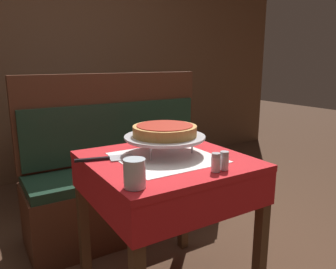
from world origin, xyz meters
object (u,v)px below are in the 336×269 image
(pizza_server, at_px, (108,158))
(salt_shaker, at_px, (216,163))
(dining_table_front, at_px, (166,180))
(pepper_shaker, at_px, (224,161))
(booth_bench, at_px, (125,184))
(water_glass_near, at_px, (135,173))
(dining_table_rear, at_px, (82,124))
(condiment_caddy, at_px, (67,108))
(deep_dish_pizza, at_px, (165,130))
(pizza_pan_stand, at_px, (165,138))

(pizza_server, xyz_separation_m, salt_shaker, (0.32, -0.40, 0.04))
(salt_shaker, bearing_deg, dining_table_front, 103.21)
(pizza_server, height_order, pepper_shaker, pepper_shaker)
(booth_bench, xyz_separation_m, water_glass_near, (-0.41, -1.01, 0.47))
(salt_shaker, bearing_deg, dining_table_rear, 89.73)
(condiment_caddy, bearing_deg, pepper_shaker, -85.69)
(water_glass_near, bearing_deg, dining_table_rear, 78.54)
(salt_shaker, relative_size, condiment_caddy, 0.52)
(deep_dish_pizza, height_order, pizza_server, deep_dish_pizza)
(water_glass_near, bearing_deg, deep_dish_pizza, 44.95)
(pizza_server, bearing_deg, water_glass_near, -97.03)
(dining_table_front, bearing_deg, booth_bench, 81.67)
(condiment_caddy, bearing_deg, dining_table_rear, -34.47)
(dining_table_rear, relative_size, water_glass_near, 7.66)
(salt_shaker, distance_m, condiment_caddy, 1.93)
(booth_bench, distance_m, condiment_caddy, 1.01)
(dining_table_front, relative_size, booth_bench, 0.55)
(pizza_pan_stand, relative_size, pepper_shaker, 5.02)
(booth_bench, xyz_separation_m, pepper_shaker, (0.00, -1.03, 0.45))
(dining_table_front, height_order, deep_dish_pizza, deep_dish_pizza)
(pizza_pan_stand, xyz_separation_m, condiment_caddy, (-0.06, 1.59, -0.04))
(salt_shaker, bearing_deg, pizza_pan_stand, 96.31)
(dining_table_front, xyz_separation_m, booth_bench, (0.11, 0.75, -0.30))
(deep_dish_pizza, relative_size, condiment_caddy, 2.06)
(booth_bench, bearing_deg, pepper_shaker, -89.83)
(dining_table_front, height_order, water_glass_near, water_glass_near)
(pizza_pan_stand, height_order, salt_shaker, pizza_pan_stand)
(booth_bench, bearing_deg, salt_shaker, -92.40)
(booth_bench, bearing_deg, pizza_pan_stand, -96.74)
(salt_shaker, bearing_deg, condiment_caddy, 92.95)
(dining_table_front, xyz_separation_m, condiment_caddy, (-0.03, 1.65, 0.15))
(dining_table_rear, bearing_deg, dining_table_front, -92.74)
(water_glass_near, height_order, salt_shaker, water_glass_near)
(pizza_server, relative_size, condiment_caddy, 1.83)
(booth_bench, distance_m, pizza_server, 0.84)
(dining_table_rear, relative_size, condiment_caddy, 5.38)
(deep_dish_pizza, height_order, condiment_caddy, condiment_caddy)
(deep_dish_pizza, bearing_deg, pepper_shaker, -76.25)
(water_glass_near, height_order, pepper_shaker, water_glass_near)
(pizza_server, height_order, water_glass_near, water_glass_near)
(deep_dish_pizza, xyz_separation_m, pepper_shaker, (0.08, -0.35, -0.08))
(dining_table_front, bearing_deg, deep_dish_pizza, 65.08)
(booth_bench, height_order, deep_dish_pizza, booth_bench)
(dining_table_front, distance_m, deep_dish_pizza, 0.24)
(dining_table_rear, xyz_separation_m, pizza_pan_stand, (-0.05, -1.51, 0.19))
(booth_bench, distance_m, pizza_pan_stand, 0.85)
(deep_dish_pizza, distance_m, salt_shaker, 0.36)
(dining_table_rear, height_order, pizza_server, pizza_server)
(dining_table_rear, bearing_deg, water_glass_near, -101.46)
(dining_table_front, relative_size, pepper_shaker, 9.40)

